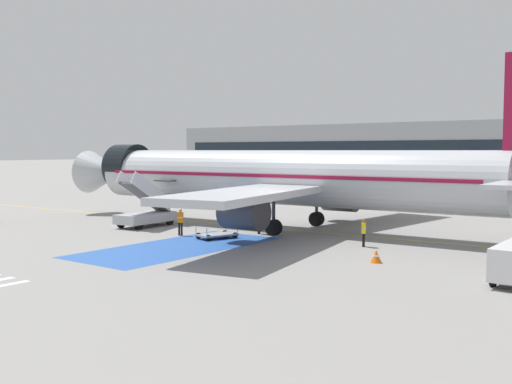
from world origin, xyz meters
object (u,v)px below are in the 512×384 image
(boarding_stairs_forward, at_px, (146,213))
(airliner, at_px, (285,178))
(fuel_tanker, at_px, (501,192))
(ground_crew_2, at_px, (180,220))
(traffic_cone_0, at_px, (376,256))
(baggage_cart, at_px, (217,235))
(terminal_building, at_px, (507,156))
(ground_crew_1, at_px, (364,231))
(ground_crew_0, at_px, (259,221))

(boarding_stairs_forward, bearing_deg, airliner, 25.19)
(boarding_stairs_forward, bearing_deg, fuel_tanker, 54.28)
(ground_crew_2, bearing_deg, traffic_cone_0, -41.50)
(boarding_stairs_forward, bearing_deg, baggage_cart, -12.89)
(boarding_stairs_forward, relative_size, fuel_tanker, 0.49)
(ground_crew_2, relative_size, terminal_building, 0.02)
(ground_crew_1, relative_size, ground_crew_2, 0.91)
(ground_crew_0, relative_size, ground_crew_1, 0.96)
(fuel_tanker, xyz_separation_m, ground_crew_1, (-0.82, -27.55, -0.88))
(airliner, height_order, traffic_cone_0, airliner)
(ground_crew_2, distance_m, terminal_building, 62.98)
(baggage_cart, xyz_separation_m, ground_crew_2, (-2.93, -0.44, 0.83))
(airliner, relative_size, terminal_building, 0.37)
(ground_crew_2, bearing_deg, terminal_building, 47.57)
(baggage_cart, xyz_separation_m, traffic_cone_0, (12.32, -1.56, 0.08))
(ground_crew_1, xyz_separation_m, terminal_building, (-6.71, 59.37, 4.11))
(airliner, height_order, baggage_cart, airliner)
(airliner, relative_size, ground_crew_1, 25.89)
(ground_crew_1, bearing_deg, fuel_tanker, 160.12)
(baggage_cart, xyz_separation_m, terminal_building, (2.71, 62.16, 4.82))
(ground_crew_0, relative_size, ground_crew_2, 0.87)
(boarding_stairs_forward, bearing_deg, traffic_cone_0, -11.17)
(airliner, xyz_separation_m, ground_crew_0, (-0.12, -3.06, -2.92))
(fuel_tanker, xyz_separation_m, ground_crew_0, (-9.32, -26.84, -0.92))
(fuel_tanker, xyz_separation_m, terminal_building, (-7.54, 31.82, 3.23))
(baggage_cart, height_order, ground_crew_2, ground_crew_2)
(baggage_cart, xyz_separation_m, ground_crew_1, (9.42, 2.78, 0.72))
(airliner, xyz_separation_m, terminal_building, (1.67, 55.61, 1.23))
(fuel_tanker, height_order, ground_crew_1, fuel_tanker)
(ground_crew_1, bearing_deg, ground_crew_0, -112.91)
(ground_crew_0, height_order, terminal_building, terminal_building)
(fuel_tanker, distance_m, traffic_cone_0, 32.00)
(baggage_cart, bearing_deg, boarding_stairs_forward, 7.10)
(ground_crew_2, bearing_deg, boarding_stairs_forward, 123.25)
(ground_crew_2, distance_m, traffic_cone_0, 15.31)
(boarding_stairs_forward, distance_m, ground_crew_1, 17.92)
(fuel_tanker, height_order, ground_crew_0, fuel_tanker)
(boarding_stairs_forward, xyz_separation_m, traffic_cone_0, (20.78, -3.08, -0.69))
(ground_crew_2, xyz_separation_m, terminal_building, (5.64, 62.60, 3.99))
(boarding_stairs_forward, xyz_separation_m, terminal_building, (11.16, 60.64, 4.05))
(fuel_tanker, height_order, traffic_cone_0, fuel_tanker)
(baggage_cart, height_order, traffic_cone_0, baggage_cart)
(ground_crew_0, bearing_deg, ground_crew_1, -117.18)
(terminal_building, bearing_deg, airliner, -91.72)
(airliner, relative_size, ground_crew_0, 26.89)
(airliner, distance_m, traffic_cone_0, 14.33)
(ground_crew_0, height_order, traffic_cone_0, ground_crew_0)
(airliner, relative_size, traffic_cone_0, 64.45)
(boarding_stairs_forward, relative_size, ground_crew_0, 3.26)
(boarding_stairs_forward, distance_m, baggage_cart, 8.62)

